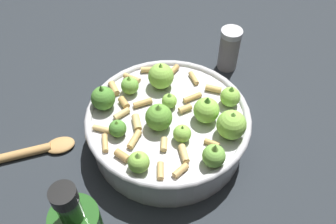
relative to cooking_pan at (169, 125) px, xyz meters
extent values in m
plane|color=#23282D|center=(0.00, 0.00, -0.05)|extent=(2.40, 2.40, 0.00)
cylinder|color=#B7B7BC|center=(0.00, 0.00, -0.01)|extent=(0.27, 0.27, 0.07)
torus|color=#B7B7BC|center=(0.00, 0.00, 0.02)|extent=(0.28, 0.28, 0.01)
sphere|color=#8CC64C|center=(0.05, 0.03, 0.04)|extent=(0.03, 0.03, 0.03)
cone|color=#8CC64C|center=(0.05, 0.03, 0.05)|extent=(0.01, 0.01, 0.01)
sphere|color=#75B247|center=(-0.05, -0.07, 0.04)|extent=(0.03, 0.03, 0.03)
cone|color=#8CC64C|center=(-0.05, -0.07, 0.05)|extent=(0.01, 0.01, 0.01)
sphere|color=#8CC64C|center=(-0.07, -0.02, 0.05)|extent=(0.05, 0.05, 0.05)
cone|color=#8CC64C|center=(-0.07, -0.02, 0.07)|extent=(0.02, 0.02, 0.02)
sphere|color=#4C8933|center=(-0.01, -0.11, 0.04)|extent=(0.04, 0.04, 0.04)
cone|color=#4C8933|center=(-0.01, -0.11, 0.06)|extent=(0.02, 0.02, 0.02)
sphere|color=#8CC64C|center=(0.00, 0.06, 0.04)|extent=(0.04, 0.04, 0.04)
cone|color=#4C8933|center=(0.00, 0.06, 0.07)|extent=(0.02, 0.02, 0.02)
sphere|color=#75B247|center=(0.09, 0.08, 0.04)|extent=(0.04, 0.04, 0.04)
cone|color=#8CC64C|center=(0.09, 0.08, 0.06)|extent=(0.02, 0.02, 0.02)
sphere|color=#8CC64C|center=(0.11, -0.03, 0.04)|extent=(0.03, 0.03, 0.03)
cone|color=#8CC64C|center=(0.11, -0.03, 0.06)|extent=(0.02, 0.02, 0.01)
sphere|color=#609E38|center=(0.02, -0.01, 0.04)|extent=(0.04, 0.04, 0.04)
cone|color=#609E38|center=(0.02, -0.01, 0.07)|extent=(0.02, 0.02, 0.02)
sphere|color=#8CC64C|center=(0.03, 0.10, 0.05)|extent=(0.05, 0.05, 0.05)
cone|color=#75B247|center=(0.03, 0.10, 0.07)|extent=(0.02, 0.02, 0.02)
sphere|color=#8CC64C|center=(-0.04, 0.10, 0.04)|extent=(0.03, 0.03, 0.03)
cone|color=#609E38|center=(-0.04, 0.10, 0.06)|extent=(0.02, 0.02, 0.01)
sphere|color=#4C8933|center=(0.05, -0.08, 0.04)|extent=(0.03, 0.03, 0.03)
cone|color=#609E38|center=(0.05, -0.08, 0.05)|extent=(0.01, 0.01, 0.01)
sphere|color=#8CC64C|center=(-0.02, 0.00, 0.04)|extent=(0.03, 0.03, 0.03)
cone|color=#75B247|center=(-0.02, 0.00, 0.05)|extent=(0.01, 0.01, 0.01)
cylinder|color=tan|center=(-0.03, 0.07, 0.03)|extent=(0.02, 0.02, 0.01)
cylinder|color=tan|center=(-0.02, -0.08, 0.03)|extent=(0.03, 0.02, 0.01)
cylinder|color=tan|center=(0.05, 0.07, 0.03)|extent=(0.02, 0.03, 0.01)
cylinder|color=tan|center=(0.07, -0.09, 0.03)|extent=(0.03, 0.02, 0.01)
cylinder|color=tan|center=(0.11, 0.03, 0.03)|extent=(0.03, 0.03, 0.01)
cylinder|color=tan|center=(-0.07, 0.07, 0.03)|extent=(0.02, 0.03, 0.01)
cylinder|color=tan|center=(0.11, 0.00, 0.03)|extent=(0.03, 0.01, 0.01)
cylinder|color=tan|center=(0.06, -0.01, 0.03)|extent=(0.02, 0.01, 0.01)
cylinder|color=tan|center=(-0.02, -0.05, 0.03)|extent=(0.02, 0.03, 0.01)
cylinder|color=tan|center=(0.06, -0.05, 0.03)|extent=(0.04, 0.02, 0.01)
cylinder|color=tan|center=(-0.04, 0.04, 0.03)|extent=(0.03, 0.03, 0.01)
cylinder|color=tan|center=(-0.09, 0.04, 0.03)|extent=(0.03, 0.02, 0.01)
cylinder|color=tan|center=(-0.08, -0.08, 0.03)|extent=(0.02, 0.03, 0.01)
cylinder|color=tan|center=(-0.11, -0.05, 0.03)|extent=(0.02, 0.03, 0.01)
cylinder|color=tan|center=(-0.11, 0.00, 0.03)|extent=(0.03, 0.02, 0.01)
cylinder|color=tan|center=(-0.01, 0.03, 0.03)|extent=(0.02, 0.03, 0.01)
cylinder|color=tan|center=(-0.05, -0.10, 0.03)|extent=(0.03, 0.03, 0.01)
cylinder|color=tan|center=(0.02, -0.05, 0.03)|extent=(0.03, 0.02, 0.01)
cylinder|color=tan|center=(0.09, -0.06, 0.03)|extent=(0.02, 0.03, 0.01)
cylinder|color=tan|center=(0.01, -0.08, 0.03)|extent=(0.03, 0.03, 0.01)
cylinder|color=tan|center=(0.04, -0.11, 0.03)|extent=(0.01, 0.03, 0.01)
cylinder|color=tan|center=(0.08, 0.03, 0.03)|extent=(0.03, 0.02, 0.01)
cylinder|color=gray|center=(-0.22, 0.11, 0.00)|extent=(0.04, 0.04, 0.08)
cylinder|color=silver|center=(-0.22, 0.11, 0.04)|extent=(0.04, 0.04, 0.01)
cylinder|color=#1E4C19|center=(0.24, -0.07, 0.16)|extent=(0.02, 0.02, 0.04)
cylinder|color=black|center=(0.24, -0.07, 0.18)|extent=(0.03, 0.03, 0.02)
ellipsoid|color=#B2844C|center=(0.04, -0.19, -0.04)|extent=(0.05, 0.06, 0.01)
camera|label=1|loc=(0.39, 0.04, 0.48)|focal=38.05mm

